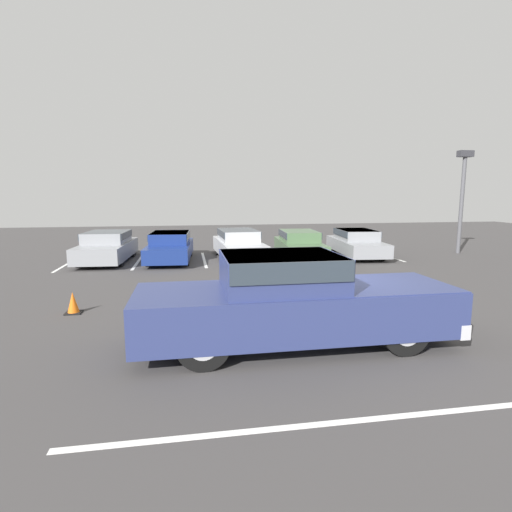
{
  "coord_description": "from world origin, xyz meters",
  "views": [
    {
      "loc": [
        -2.49,
        -7.86,
        2.88
      ],
      "look_at": [
        -0.42,
        4.11,
        1.0
      ],
      "focal_mm": 28.0,
      "sensor_mm": 36.0,
      "label": 1
    }
  ],
  "objects_px": {
    "parked_sedan_a": "(107,246)",
    "traffic_cone": "(73,304)",
    "parked_sedan_e": "(356,242)",
    "wheel_stop_curb": "(126,252)",
    "parked_sedan_c": "(238,243)",
    "parked_sedan_b": "(170,246)",
    "parked_sedan_d": "(299,243)",
    "light_post": "(463,190)",
    "pickup_truck": "(296,300)"
  },
  "relations": [
    {
      "from": "parked_sedan_a",
      "to": "traffic_cone",
      "type": "height_order",
      "value": "parked_sedan_a"
    },
    {
      "from": "parked_sedan_e",
      "to": "wheel_stop_curb",
      "type": "xyz_separation_m",
      "value": [
        -10.85,
        2.66,
        -0.59
      ]
    },
    {
      "from": "parked_sedan_c",
      "to": "wheel_stop_curb",
      "type": "distance_m",
      "value": 5.89
    },
    {
      "from": "parked_sedan_a",
      "to": "traffic_cone",
      "type": "relative_size",
      "value": 8.5
    },
    {
      "from": "parked_sedan_c",
      "to": "parked_sedan_a",
      "type": "bearing_deg",
      "value": -94.72
    },
    {
      "from": "parked_sedan_b",
      "to": "wheel_stop_curb",
      "type": "bearing_deg",
      "value": -135.55
    },
    {
      "from": "parked_sedan_c",
      "to": "traffic_cone",
      "type": "distance_m",
      "value": 9.15
    },
    {
      "from": "parked_sedan_d",
      "to": "light_post",
      "type": "bearing_deg",
      "value": 93.11
    },
    {
      "from": "parked_sedan_c",
      "to": "wheel_stop_curb",
      "type": "relative_size",
      "value": 2.49
    },
    {
      "from": "parked_sedan_e",
      "to": "parked_sedan_c",
      "type": "bearing_deg",
      "value": -85.52
    },
    {
      "from": "parked_sedan_e",
      "to": "wheel_stop_curb",
      "type": "relative_size",
      "value": 2.39
    },
    {
      "from": "traffic_cone",
      "to": "parked_sedan_c",
      "type": "bearing_deg",
      "value": 56.48
    },
    {
      "from": "parked_sedan_a",
      "to": "light_post",
      "type": "bearing_deg",
      "value": 92.42
    },
    {
      "from": "parked_sedan_d",
      "to": "parked_sedan_e",
      "type": "distance_m",
      "value": 2.74
    },
    {
      "from": "pickup_truck",
      "to": "wheel_stop_curb",
      "type": "height_order",
      "value": "pickup_truck"
    },
    {
      "from": "pickup_truck",
      "to": "light_post",
      "type": "bearing_deg",
      "value": 42.73
    },
    {
      "from": "parked_sedan_e",
      "to": "traffic_cone",
      "type": "distance_m",
      "value": 13.05
    },
    {
      "from": "pickup_truck",
      "to": "parked_sedan_e",
      "type": "xyz_separation_m",
      "value": [
        5.82,
        10.44,
        -0.23
      ]
    },
    {
      "from": "parked_sedan_b",
      "to": "traffic_cone",
      "type": "xyz_separation_m",
      "value": [
        -2.05,
        -7.58,
        -0.42
      ]
    },
    {
      "from": "parked_sedan_a",
      "to": "parked_sedan_c",
      "type": "relative_size",
      "value": 0.94
    },
    {
      "from": "parked_sedan_a",
      "to": "parked_sedan_b",
      "type": "height_order",
      "value": "parked_sedan_a"
    },
    {
      "from": "pickup_truck",
      "to": "parked_sedan_d",
      "type": "relative_size",
      "value": 1.32
    },
    {
      "from": "light_post",
      "to": "traffic_cone",
      "type": "distance_m",
      "value": 17.9
    },
    {
      "from": "parked_sedan_b",
      "to": "light_post",
      "type": "bearing_deg",
      "value": 93.37
    },
    {
      "from": "parked_sedan_c",
      "to": "traffic_cone",
      "type": "relative_size",
      "value": 9.08
    },
    {
      "from": "parked_sedan_e",
      "to": "light_post",
      "type": "xyz_separation_m",
      "value": [
        5.35,
        -0.03,
        2.45
      ]
    },
    {
      "from": "pickup_truck",
      "to": "parked_sedan_c",
      "type": "bearing_deg",
      "value": 88.47
    },
    {
      "from": "parked_sedan_b",
      "to": "wheel_stop_curb",
      "type": "distance_m",
      "value": 3.51
    },
    {
      "from": "parked_sedan_c",
      "to": "parked_sedan_b",
      "type": "bearing_deg",
      "value": -92.09
    },
    {
      "from": "parked_sedan_a",
      "to": "wheel_stop_curb",
      "type": "bearing_deg",
      "value": 173.54
    },
    {
      "from": "parked_sedan_a",
      "to": "parked_sedan_d",
      "type": "relative_size",
      "value": 0.98
    },
    {
      "from": "parked_sedan_c",
      "to": "traffic_cone",
      "type": "height_order",
      "value": "parked_sedan_c"
    },
    {
      "from": "parked_sedan_b",
      "to": "traffic_cone",
      "type": "height_order",
      "value": "parked_sedan_b"
    },
    {
      "from": "traffic_cone",
      "to": "pickup_truck",
      "type": "bearing_deg",
      "value": -31.09
    },
    {
      "from": "parked_sedan_c",
      "to": "traffic_cone",
      "type": "bearing_deg",
      "value": -36.37
    },
    {
      "from": "pickup_truck",
      "to": "parked_sedan_c",
      "type": "relative_size",
      "value": 1.26
    },
    {
      "from": "parked_sedan_e",
      "to": "light_post",
      "type": "bearing_deg",
      "value": 95.05
    },
    {
      "from": "parked_sedan_b",
      "to": "pickup_truck",
      "type": "bearing_deg",
      "value": 18.45
    },
    {
      "from": "pickup_truck",
      "to": "parked_sedan_e",
      "type": "distance_m",
      "value": 11.96
    },
    {
      "from": "parked_sedan_c",
      "to": "parked_sedan_e",
      "type": "relative_size",
      "value": 1.05
    },
    {
      "from": "pickup_truck",
      "to": "parked_sedan_d",
      "type": "distance_m",
      "value": 11.04
    },
    {
      "from": "parked_sedan_a",
      "to": "light_post",
      "type": "xyz_separation_m",
      "value": [
        16.62,
        -0.29,
        2.42
      ]
    },
    {
      "from": "parked_sedan_a",
      "to": "traffic_cone",
      "type": "xyz_separation_m",
      "value": [
        0.63,
        -7.81,
        -0.44
      ]
    },
    {
      "from": "wheel_stop_curb",
      "to": "parked_sedan_a",
      "type": "bearing_deg",
      "value": -99.88
    },
    {
      "from": "pickup_truck",
      "to": "parked_sedan_d",
      "type": "height_order",
      "value": "pickup_truck"
    },
    {
      "from": "parked_sedan_e",
      "to": "parked_sedan_d",
      "type": "bearing_deg",
      "value": -87.94
    },
    {
      "from": "wheel_stop_curb",
      "to": "parked_sedan_c",
      "type": "bearing_deg",
      "value": -26.08
    },
    {
      "from": "pickup_truck",
      "to": "traffic_cone",
      "type": "distance_m",
      "value": 5.66
    },
    {
      "from": "parked_sedan_d",
      "to": "parked_sedan_e",
      "type": "relative_size",
      "value": 1.0
    },
    {
      "from": "parked_sedan_d",
      "to": "light_post",
      "type": "relative_size",
      "value": 0.93
    }
  ]
}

